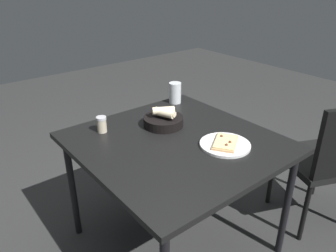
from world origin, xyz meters
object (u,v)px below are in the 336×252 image
Objects in this scene: pizza_plate at (225,144)px; beer_glass at (175,94)px; dining_table at (176,150)px; bread_basket at (164,120)px; pepper_shaker at (102,125)px; chair_near at (329,157)px.

pizza_plate is 1.87× the size of beer_glass.
beer_glass is (-0.43, 0.35, 0.12)m from dining_table.
dining_table is 0.27m from pizza_plate.
pepper_shaker is at bearing -115.82° from bread_basket.
dining_table is 7.32× the size of beer_glass.
dining_table is 3.91× the size of pizza_plate.
beer_glass is at bearing 140.88° from dining_table.
bread_basket is (-0.19, 0.06, 0.10)m from dining_table.
chair_near is (0.46, 0.84, -0.15)m from dining_table.
pepper_shaker is at bearing -142.61° from dining_table.
beer_glass is 1.54× the size of pepper_shaker.
dining_table is 1.16× the size of chair_near.
beer_glass reaches higher than pepper_shaker.
beer_glass is at bearing 98.39° from pepper_shaker.
beer_glass is 1.05m from chair_near.
bread_basket is 0.35m from pepper_shaker.
bread_basket is at bearing -49.97° from beer_glass.
bread_basket is at bearing -129.27° from chair_near.
pepper_shaker reaches higher than dining_table.
pizza_plate is at bearing 14.07° from bread_basket.
pizza_plate is at bearing -16.79° from beer_glass.
pizza_plate is 2.89× the size of pepper_shaker.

